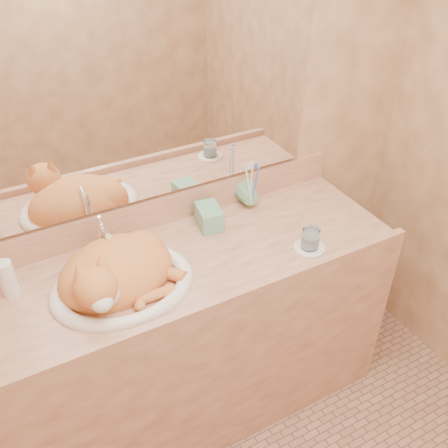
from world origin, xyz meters
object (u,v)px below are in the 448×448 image
sink_basin (120,270)px  water_glass (310,239)px  soap_dispenser (214,214)px  vanity_counter (191,339)px  toothbrush_cup (252,201)px  cat (115,271)px

sink_basin → water_glass: bearing=-13.7°
soap_dispenser → water_glass: (0.27, -0.25, -0.05)m
vanity_counter → soap_dispenser: soap_dispenser is taller
toothbrush_cup → water_glass: bearing=-79.6°
vanity_counter → water_glass: 0.66m
vanity_counter → toothbrush_cup: size_ratio=15.66×
sink_basin → toothbrush_cup: bearing=14.5°
vanity_counter → water_glass: bearing=-19.9°
sink_basin → soap_dispenser: bearing=12.8°
sink_basin → cat: size_ratio=1.18×
soap_dispenser → water_glass: soap_dispenser is taller
soap_dispenser → vanity_counter: bearing=-141.3°
cat → soap_dispenser: (0.43, 0.10, 0.03)m
sink_basin → toothbrush_cup: 0.65m
water_glass → vanity_counter: bearing=160.1°
sink_basin → soap_dispenser: (0.41, 0.11, 0.02)m
soap_dispenser → toothbrush_cup: 0.23m
toothbrush_cup → sink_basin: bearing=-163.2°
vanity_counter → sink_basin: size_ratio=3.31×
soap_dispenser → toothbrush_cup: soap_dispenser is taller
vanity_counter → cat: cat is taller
vanity_counter → toothbrush_cup: bearing=24.2°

